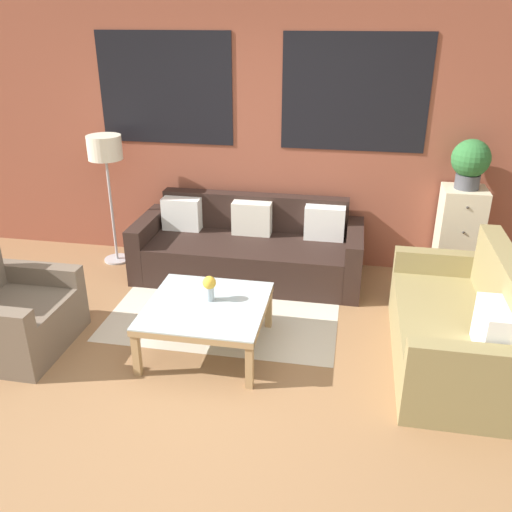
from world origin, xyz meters
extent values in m
plane|color=#8E6642|center=(0.00, 0.00, 0.00)|extent=(16.00, 16.00, 0.00)
cube|color=brown|center=(0.00, 2.44, 1.40)|extent=(8.40, 0.08, 2.80)
cube|color=black|center=(-0.95, 2.39, 1.80)|extent=(1.40, 0.01, 1.10)
cube|color=black|center=(0.95, 2.39, 1.80)|extent=(1.40, 0.01, 1.10)
cube|color=beige|center=(-0.07, 1.17, 0.00)|extent=(2.04, 1.43, 0.00)
cube|color=black|center=(0.00, 1.82, 0.20)|extent=(1.96, 0.72, 0.40)
cube|color=black|center=(0.00, 2.26, 0.39)|extent=(1.96, 0.16, 0.78)
cube|color=black|center=(-1.06, 1.90, 0.29)|extent=(0.16, 0.88, 0.58)
cube|color=black|center=(1.06, 1.90, 0.29)|extent=(0.16, 0.88, 0.58)
cube|color=white|center=(-0.75, 2.10, 0.57)|extent=(0.40, 0.16, 0.34)
cube|color=silver|center=(0.00, 2.10, 0.57)|extent=(0.40, 0.16, 0.34)
cube|color=white|center=(0.75, 2.10, 0.57)|extent=(0.40, 0.16, 0.34)
cube|color=olive|center=(1.73, 0.70, 0.21)|extent=(0.64, 1.35, 0.42)
cube|color=olive|center=(2.13, 0.70, 0.46)|extent=(0.16, 1.35, 0.92)
cube|color=olive|center=(1.81, 1.45, 0.31)|extent=(0.80, 0.14, 0.62)
cube|color=olive|center=(1.81, -0.04, 0.31)|extent=(0.80, 0.14, 0.62)
cube|color=white|center=(1.97, 0.25, 0.59)|extent=(0.16, 0.40, 0.34)
cube|color=#6B5B4C|center=(-1.51, 0.31, 0.20)|extent=(0.64, 0.62, 0.40)
cube|color=#6B5B4C|center=(-1.59, 0.68, 0.28)|extent=(0.80, 0.14, 0.56)
cube|color=silver|center=(-0.07, 0.55, 0.41)|extent=(0.93, 0.93, 0.01)
cube|color=tan|center=(-0.07, 0.10, 0.38)|extent=(0.93, 0.05, 0.05)
cube|color=tan|center=(-0.07, 0.99, 0.38)|extent=(0.93, 0.05, 0.05)
cube|color=tan|center=(-0.51, 0.55, 0.38)|extent=(0.05, 0.93, 0.05)
cube|color=tan|center=(0.37, 0.55, 0.38)|extent=(0.05, 0.93, 0.05)
cube|color=tan|center=(-0.50, 0.12, 0.20)|extent=(0.05, 0.05, 0.40)
cube|color=tan|center=(0.36, 0.12, 0.20)|extent=(0.06, 0.05, 0.40)
cube|color=tan|center=(-0.50, 0.97, 0.20)|extent=(0.05, 0.06, 0.40)
cube|color=tan|center=(0.36, 0.97, 0.20)|extent=(0.06, 0.06, 0.40)
cylinder|color=#B2B2B7|center=(-1.51, 2.04, 0.01)|extent=(0.28, 0.28, 0.02)
cylinder|color=#B2B2B7|center=(-1.51, 2.04, 0.58)|extent=(0.03, 0.03, 1.11)
cylinder|color=beige|center=(-1.51, 2.04, 1.26)|extent=(0.35, 0.35, 0.24)
cube|color=beige|center=(2.05, 2.17, 0.49)|extent=(0.40, 0.39, 0.99)
sphere|color=#38332D|center=(2.05, 1.97, 0.86)|extent=(0.02, 0.02, 0.02)
sphere|color=#38332D|center=(2.05, 1.97, 0.62)|extent=(0.02, 0.02, 0.02)
sphere|color=#38332D|center=(2.05, 1.97, 0.37)|extent=(0.02, 0.02, 0.02)
sphere|color=#38332D|center=(2.05, 1.97, 0.12)|extent=(0.02, 0.02, 0.02)
cylinder|color=#47474C|center=(2.05, 2.17, 1.05)|extent=(0.22, 0.22, 0.14)
sphere|color=#2D6B33|center=(2.05, 2.17, 1.27)|extent=(0.35, 0.35, 0.35)
cylinder|color=#ADBCC6|center=(-0.05, 0.61, 0.47)|extent=(0.07, 0.07, 0.12)
sphere|color=gold|center=(-0.05, 0.61, 0.57)|extent=(0.11, 0.11, 0.11)
camera|label=1|loc=(0.99, -3.04, 2.50)|focal=38.00mm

